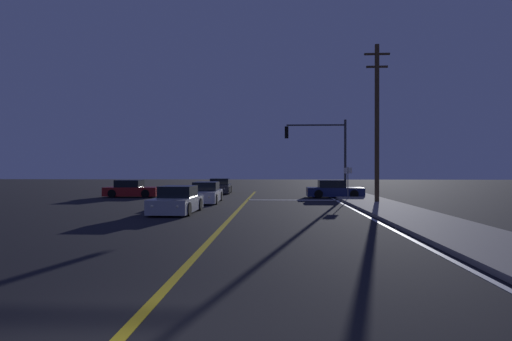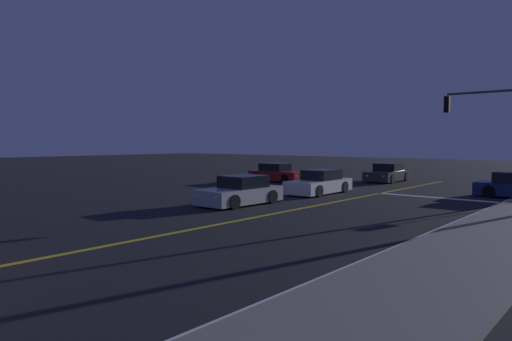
# 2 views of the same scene
# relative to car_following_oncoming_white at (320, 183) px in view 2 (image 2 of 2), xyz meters

# --- Properties ---
(sidewalk_right) EXTENTS (3.20, 45.12, 0.15)m
(sidewalk_right) POSITION_rel_car_following_oncoming_white_xyz_m (10.66, -8.83, -0.51)
(sidewalk_right) COLOR gray
(sidewalk_right) RESTS_ON ground
(lane_line_center) EXTENTS (0.20, 42.61, 0.01)m
(lane_line_center) POSITION_rel_car_following_oncoming_white_xyz_m (2.59, -8.83, -0.58)
(lane_line_center) COLOR gold
(lane_line_center) RESTS_ON ground
(lane_line_edge_right) EXTENTS (0.16, 42.61, 0.01)m
(lane_line_edge_right) POSITION_rel_car_following_oncoming_white_xyz_m (8.81, -8.83, -0.58)
(lane_line_edge_right) COLOR white
(lane_line_edge_right) RESTS_ON ground
(stop_bar) EXTENTS (6.46, 0.50, 0.01)m
(stop_bar) POSITION_rel_car_following_oncoming_white_xyz_m (5.83, 2.21, -0.58)
(stop_bar) COLOR white
(stop_bar) RESTS_ON ground
(car_following_oncoming_white) EXTENTS (1.99, 4.72, 1.34)m
(car_following_oncoming_white) POSITION_rel_car_following_oncoming_white_xyz_m (0.00, 0.00, 0.00)
(car_following_oncoming_white) COLOR silver
(car_following_oncoming_white) RESTS_ON ground
(car_mid_block_charcoal) EXTENTS (2.15, 4.53, 1.34)m
(car_mid_block_charcoal) POSITION_rel_car_following_oncoming_white_xyz_m (-0.48, 9.99, 0.00)
(car_mid_block_charcoal) COLOR #2D2D33
(car_mid_block_charcoal) RESTS_ON ground
(car_distant_tail_silver) EXTENTS (2.01, 4.24, 1.34)m
(car_distant_tail_silver) POSITION_rel_car_following_oncoming_white_xyz_m (-0.33, -6.27, -0.00)
(car_distant_tail_silver) COLOR #B2B5BA
(car_distant_tail_silver) RESTS_ON ground
(car_side_waiting_red) EXTENTS (4.22, 1.94, 1.34)m
(car_side_waiting_red) POSITION_rel_car_following_oncoming_white_xyz_m (-6.68, 4.72, -0.00)
(car_side_waiting_red) COLOR maroon
(car_side_waiting_red) RESTS_ON ground
(traffic_signal_near_right) EXTENTS (4.67, 0.28, 5.94)m
(traffic_signal_near_right) POSITION_rel_car_following_oncoming_white_xyz_m (8.20, 4.51, 3.42)
(traffic_signal_near_right) COLOR #38383D
(traffic_signal_near_right) RESTS_ON ground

